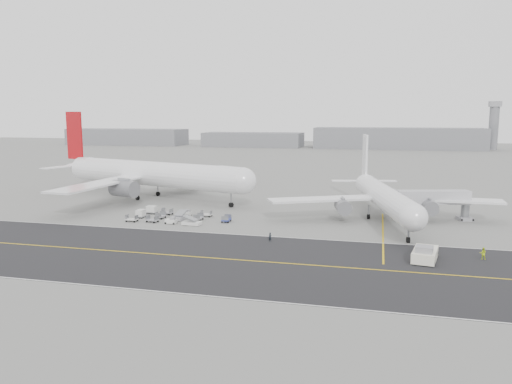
% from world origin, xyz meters
% --- Properties ---
extents(ground, '(700.00, 700.00, 0.00)m').
position_xyz_m(ground, '(0.00, 0.00, 0.00)').
color(ground, gray).
rests_on(ground, ground).
extents(taxiway, '(220.00, 59.00, 0.03)m').
position_xyz_m(taxiway, '(5.02, -17.98, 0.01)').
color(taxiway, '#262629').
rests_on(taxiway, ground).
extents(horizon_buildings, '(520.00, 28.00, 28.00)m').
position_xyz_m(horizon_buildings, '(30.00, 260.00, 0.00)').
color(horizon_buildings, gray).
rests_on(horizon_buildings, ground).
extents(control_tower, '(7.00, 7.00, 31.25)m').
position_xyz_m(control_tower, '(100.00, 265.00, 16.25)').
color(control_tower, gray).
rests_on(control_tower, ground).
extents(airliner_a, '(64.89, 63.59, 23.09)m').
position_xyz_m(airliner_a, '(-30.86, 32.23, 6.64)').
color(airliner_a, white).
rests_on(airliner_a, ground).
extents(airliner_b, '(48.24, 49.29, 17.23)m').
position_xyz_m(airliner_b, '(29.89, 18.67, 4.97)').
color(airliner_b, white).
rests_on(airliner_b, ground).
extents(pushback_tug, '(4.52, 9.31, 2.62)m').
position_xyz_m(pushback_tug, '(36.09, -11.55, 1.08)').
color(pushback_tug, white).
rests_on(pushback_tug, ground).
extents(jet_bridge, '(17.60, 7.57, 6.58)m').
position_xyz_m(jet_bridge, '(39.68, 20.01, 4.59)').
color(jet_bridge, gray).
rests_on(jet_bridge, ground).
extents(gse_cluster, '(22.32, 17.85, 1.86)m').
position_xyz_m(gse_cluster, '(-14.31, 8.04, 0.00)').
color(gse_cluster, '#949499').
rests_on(gse_cluster, ground).
extents(stray_dolly, '(1.54, 2.49, 1.53)m').
position_xyz_m(stray_dolly, '(-1.58, 7.90, 0.00)').
color(stray_dolly, silver).
rests_on(stray_dolly, ground).
extents(ground_crew_a, '(0.71, 0.58, 1.68)m').
position_xyz_m(ground_crew_a, '(10.77, -6.01, 0.84)').
color(ground_crew_a, black).
rests_on(ground_crew_a, ground).
extents(ground_crew_b, '(0.97, 0.77, 1.92)m').
position_xyz_m(ground_crew_b, '(44.83, -8.64, 0.96)').
color(ground_crew_b, '#BFD919').
rests_on(ground_crew_b, ground).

